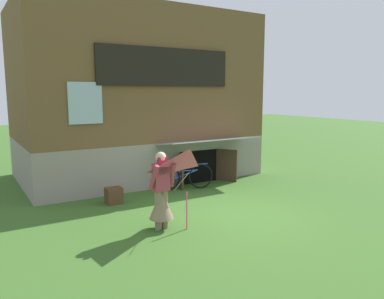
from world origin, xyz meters
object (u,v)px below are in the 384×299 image
Objects in this scene: person at (161,197)px; kite at (190,170)px; bicycle_blue at (184,177)px; wooden_crate at (114,196)px.

person is 0.93m from kite.
bicycle_blue reaches higher than wooden_crate.
bicycle_blue is at bearing 51.02° from person.
person is at bearing -114.26° from bicycle_blue.
kite is 0.95× the size of bicycle_blue.
bicycle_blue is at bearing 6.54° from wooden_crate.
wooden_crate is (-0.22, 2.32, -0.49)m from person.
person reaches higher than wooden_crate.
bicycle_blue is at bearing 61.46° from kite.
bicycle_blue is (1.71, 3.15, -0.95)m from kite.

